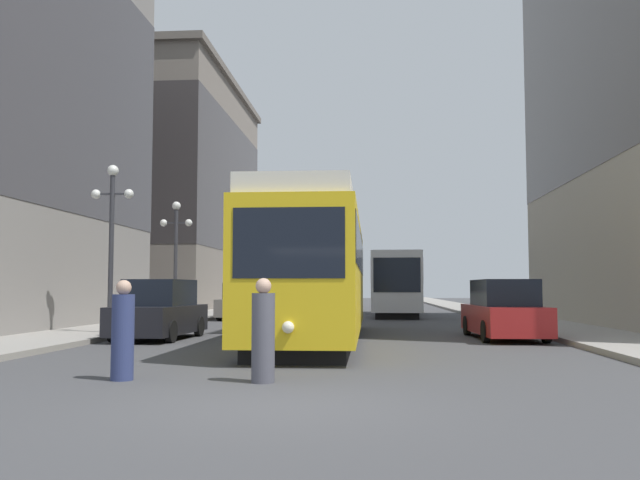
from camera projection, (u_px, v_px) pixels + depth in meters
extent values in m
plane|color=#424244|center=(277.00, 406.00, 8.92)|extent=(200.00, 200.00, 0.00)
cube|color=gray|center=(245.00, 309.00, 49.33)|extent=(3.07, 120.00, 0.15)
cube|color=gray|center=(469.00, 309.00, 48.05)|extent=(3.07, 120.00, 0.15)
cube|color=black|center=(317.00, 335.00, 20.06)|extent=(2.28, 13.09, 0.35)
cube|color=gold|center=(317.00, 277.00, 20.18)|extent=(2.68, 14.23, 3.10)
cube|color=black|center=(317.00, 254.00, 20.23)|extent=(2.71, 13.67, 1.08)
cube|color=silver|center=(317.00, 218.00, 20.31)|extent=(2.47, 13.95, 0.44)
cube|color=black|center=(289.00, 243.00, 13.17)|extent=(2.21, 0.09, 1.40)
sphere|color=#F2EACC|center=(288.00, 327.00, 12.98)|extent=(0.24, 0.24, 0.24)
cube|color=black|center=(397.00, 312.00, 38.42)|extent=(2.56, 10.48, 0.35)
cube|color=silver|center=(397.00, 282.00, 38.54)|extent=(2.98, 11.40, 3.10)
cube|color=black|center=(397.00, 273.00, 38.58)|extent=(2.99, 10.95, 1.30)
cube|color=black|center=(397.00, 275.00, 32.98)|extent=(2.31, 0.17, 1.71)
cylinder|color=black|center=(114.00, 331.00, 19.34)|extent=(0.21, 0.65, 0.64)
cylinder|color=black|center=(148.00, 326.00, 21.98)|extent=(0.21, 0.65, 0.64)
cylinder|color=black|center=(171.00, 332.00, 19.13)|extent=(0.21, 0.65, 0.64)
cylinder|color=black|center=(199.00, 326.00, 21.78)|extent=(0.21, 0.65, 0.64)
cube|color=black|center=(159.00, 319.00, 20.58)|extent=(1.97, 4.38, 0.84)
cube|color=black|center=(161.00, 293.00, 20.74)|extent=(1.68, 2.43, 0.80)
cylinder|color=black|center=(219.00, 314.00, 32.45)|extent=(0.19, 0.64, 0.64)
cylinder|color=black|center=(233.00, 312.00, 35.50)|extent=(0.19, 0.64, 0.64)
cylinder|color=black|center=(254.00, 314.00, 32.28)|extent=(0.19, 0.64, 0.64)
cylinder|color=black|center=(265.00, 312.00, 35.33)|extent=(0.19, 0.64, 0.64)
cube|color=slate|center=(243.00, 307.00, 33.91)|extent=(1.89, 4.98, 0.84)
cube|color=black|center=(244.00, 291.00, 34.09)|extent=(1.63, 2.75, 0.80)
cylinder|color=black|center=(519.00, 326.00, 22.20)|extent=(0.20, 0.65, 0.64)
cylinder|color=black|center=(546.00, 332.00, 19.13)|extent=(0.20, 0.65, 0.64)
cylinder|color=black|center=(467.00, 326.00, 22.28)|extent=(0.20, 0.65, 0.64)
cylinder|color=black|center=(485.00, 332.00, 19.21)|extent=(0.20, 0.65, 0.64)
cube|color=maroon|center=(503.00, 319.00, 20.72)|extent=(1.96, 5.02, 0.84)
cube|color=black|center=(504.00, 293.00, 20.66)|extent=(1.67, 2.78, 0.80)
cylinder|color=black|center=(251.00, 309.00, 40.44)|extent=(0.21, 0.65, 0.64)
cylinder|color=black|center=(257.00, 307.00, 43.39)|extent=(0.21, 0.65, 0.64)
cylinder|color=black|center=(280.00, 309.00, 40.39)|extent=(0.21, 0.65, 0.64)
cylinder|color=black|center=(284.00, 307.00, 43.34)|extent=(0.21, 0.65, 0.64)
cube|color=#14512D|center=(268.00, 304.00, 41.91)|extent=(2.03, 4.85, 0.84)
cube|color=black|center=(268.00, 290.00, 42.09)|extent=(1.71, 2.70, 0.80)
cylinder|color=navy|center=(123.00, 337.00, 11.41)|extent=(0.38, 0.38, 1.45)
sphere|color=tan|center=(124.00, 288.00, 11.47)|extent=(0.26, 0.26, 0.26)
cylinder|color=#4C4C56|center=(263.00, 338.00, 11.13)|extent=(0.39, 0.39, 1.47)
sphere|color=tan|center=(263.00, 286.00, 11.19)|extent=(0.26, 0.26, 0.26)
cylinder|color=#333338|center=(111.00, 253.00, 21.73)|extent=(0.16, 0.16, 5.07)
sphere|color=white|center=(113.00, 171.00, 21.92)|extent=(0.36, 0.36, 0.36)
sphere|color=white|center=(96.00, 194.00, 21.91)|extent=(0.31, 0.31, 0.31)
sphere|color=white|center=(129.00, 194.00, 21.82)|extent=(0.31, 0.31, 0.31)
cube|color=#333338|center=(112.00, 194.00, 21.87)|extent=(1.10, 0.06, 0.06)
cylinder|color=#333338|center=(175.00, 265.00, 28.79)|extent=(0.16, 0.16, 4.79)
sphere|color=white|center=(176.00, 206.00, 28.97)|extent=(0.36, 0.36, 0.36)
sphere|color=white|center=(164.00, 223.00, 28.96)|extent=(0.31, 0.31, 0.31)
sphere|color=white|center=(189.00, 223.00, 28.88)|extent=(0.31, 0.31, 0.31)
cube|color=#333338|center=(176.00, 223.00, 28.92)|extent=(1.10, 0.06, 0.06)
cube|color=slate|center=(140.00, 199.00, 53.20)|extent=(14.92, 21.56, 17.25)
cube|color=#3D3838|center=(140.00, 188.00, 53.26)|extent=(14.96, 21.60, 10.35)
cube|color=#685F56|center=(142.00, 89.00, 53.83)|extent=(15.52, 22.16, 0.50)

